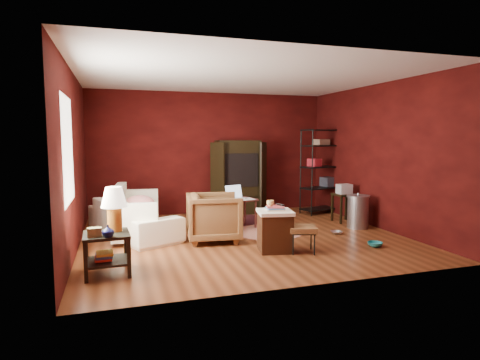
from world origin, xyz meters
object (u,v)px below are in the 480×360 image
object	(u,v)px
armchair	(214,215)
wire_shelving	(322,167)
sofa	(133,212)
hamper	(275,230)
tv_armoire	(238,176)
side_table	(110,222)
laptop_desk	(238,202)

from	to	relation	value
armchair	wire_shelving	world-z (taller)	wire_shelving
sofa	hamper	size ratio (longest dim) A/B	3.00
tv_armoire	wire_shelving	size ratio (longest dim) A/B	0.87
side_table	hamper	xyz separation A→B (m)	(2.43, 0.30, -0.34)
hamper	tv_armoire	world-z (taller)	tv_armoire
laptop_desk	sofa	bearing A→B (deg)	163.70
side_table	hamper	distance (m)	2.47
armchair	hamper	world-z (taller)	armchair
laptop_desk	tv_armoire	size ratio (longest dim) A/B	0.49
armchair	hamper	bearing A→B (deg)	-132.10
hamper	wire_shelving	distance (m)	3.54
sofa	laptop_desk	bearing A→B (deg)	-113.28
side_table	tv_armoire	distance (m)	4.46
side_table	wire_shelving	world-z (taller)	wire_shelving
sofa	wire_shelving	xyz separation A→B (m)	(4.31, 0.92, 0.64)
hamper	laptop_desk	bearing A→B (deg)	93.09
hamper	sofa	bearing A→B (deg)	140.26
side_table	laptop_desk	xyz separation A→B (m)	(2.33, 1.99, -0.16)
wire_shelving	tv_armoire	bearing A→B (deg)	149.51
tv_armoire	hamper	bearing A→B (deg)	-95.03
sofa	side_table	world-z (taller)	side_table
sofa	hamper	distance (m)	2.69
laptop_desk	armchair	bearing A→B (deg)	-145.09
armchair	tv_armoire	size ratio (longest dim) A/B	0.53
armchair	side_table	world-z (taller)	side_table
armchair	wire_shelving	bearing A→B (deg)	-52.55
armchair	hamper	xyz separation A→B (m)	(0.76, -0.88, -0.12)
hamper	side_table	bearing A→B (deg)	-172.94
sofa	armchair	bearing A→B (deg)	-145.20
laptop_desk	wire_shelving	bearing A→B (deg)	6.46
sofa	laptop_desk	size ratio (longest dim) A/B	2.65
sofa	tv_armoire	distance (m)	2.87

